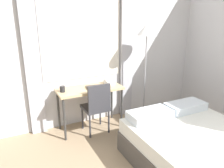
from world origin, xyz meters
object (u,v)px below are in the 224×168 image
Objects in this scene: desk at (90,92)px; standing_lamp at (147,38)px; bed at (210,158)px; book at (95,87)px; telephone at (109,81)px; desk_chair at (97,105)px; mug at (62,89)px.

standing_lamp reaches higher than desk.
book reaches higher than bed.
standing_lamp is 1.00m from telephone.
desk_chair is 9.28× the size of mug.
standing_lamp is at bearing -6.96° from book.
bed is at bearing -65.93° from book.
desk_chair reaches higher than mug.
telephone is (0.35, 0.26, 0.29)m from desk_chair.
desk is at bearing 115.78° from bed.
book is 3.30× the size of mug.
mug is (-0.54, 0.03, 0.03)m from book.
desk is 0.61× the size of standing_lamp.
standing_lamp is at bearing -8.25° from desk.
mug is (-1.32, 1.78, 0.53)m from bed.
book is at bearing -22.44° from desk.
book is (0.08, -0.03, 0.09)m from desk.
standing_lamp reaches higher than bed.
desk_chair is at bearing -103.95° from book.
desk is 11.53× the size of mug.
desk is 0.48m from mug.
book reaches higher than desk.
desk_chair reaches higher than bed.
telephone reaches higher than book.
standing_lamp reaches higher than book.
bed is at bearing -53.45° from mug.
desk is at bearing 0.18° from mug.
standing_lamp is (0.96, 0.05, 1.05)m from desk_chair.
mug is at bearing 176.67° from book.
desk is 0.26m from desk_chair.
book is 0.54m from mug.
standing_lamp is (0.14, 1.63, 1.29)m from bed.
bed is 2.08m from standing_lamp.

